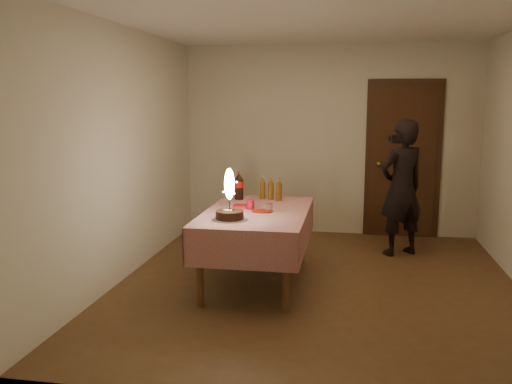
# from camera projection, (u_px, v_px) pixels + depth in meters

# --- Properties ---
(ground) EXTENTS (4.00, 4.50, 0.01)m
(ground) POSITION_uv_depth(u_px,v_px,m) (317.00, 284.00, 5.50)
(ground) COLOR brown
(ground) RESTS_ON ground
(room_shell) EXTENTS (4.04, 4.54, 2.62)m
(room_shell) POSITION_uv_depth(u_px,v_px,m) (324.00, 120.00, 5.29)
(room_shell) COLOR beige
(room_shell) RESTS_ON ground
(dining_table) EXTENTS (1.02, 1.72, 0.75)m
(dining_table) POSITION_uv_depth(u_px,v_px,m) (257.00, 220.00, 5.46)
(dining_table) COLOR brown
(dining_table) RESTS_ON ground
(birthday_cake) EXTENTS (0.33, 0.33, 0.48)m
(birthday_cake) POSITION_uv_depth(u_px,v_px,m) (230.00, 206.00, 5.01)
(birthday_cake) COLOR white
(birthday_cake) RESTS_ON dining_table
(red_plate) EXTENTS (0.22, 0.22, 0.01)m
(red_plate) POSITION_uv_depth(u_px,v_px,m) (262.00, 211.00, 5.39)
(red_plate) COLOR red
(red_plate) RESTS_ON dining_table
(red_cup) EXTENTS (0.08, 0.08, 0.10)m
(red_cup) POSITION_uv_depth(u_px,v_px,m) (250.00, 204.00, 5.51)
(red_cup) COLOR #AB0B22
(red_cup) RESTS_ON dining_table
(clear_cup) EXTENTS (0.07, 0.07, 0.09)m
(clear_cup) POSITION_uv_depth(u_px,v_px,m) (269.00, 208.00, 5.33)
(clear_cup) COLOR silver
(clear_cup) RESTS_ON dining_table
(napkin_stack) EXTENTS (0.15, 0.15, 0.02)m
(napkin_stack) POSITION_uv_depth(u_px,v_px,m) (241.00, 206.00, 5.63)
(napkin_stack) COLOR #B2141B
(napkin_stack) RESTS_ON dining_table
(cola_bottle) EXTENTS (0.10, 0.10, 0.32)m
(cola_bottle) POSITION_uv_depth(u_px,v_px,m) (239.00, 186.00, 6.03)
(cola_bottle) COLOR black
(cola_bottle) RESTS_ON dining_table
(amber_bottle_left) EXTENTS (0.06, 0.06, 0.25)m
(amber_bottle_left) POSITION_uv_depth(u_px,v_px,m) (263.00, 188.00, 6.06)
(amber_bottle_left) COLOR #5C390F
(amber_bottle_left) RESTS_ON dining_table
(amber_bottle_right) EXTENTS (0.06, 0.06, 0.25)m
(amber_bottle_right) POSITION_uv_depth(u_px,v_px,m) (279.00, 190.00, 5.97)
(amber_bottle_right) COLOR #5C390F
(amber_bottle_right) RESTS_ON dining_table
(amber_bottle_mid) EXTENTS (0.06, 0.06, 0.25)m
(amber_bottle_mid) POSITION_uv_depth(u_px,v_px,m) (271.00, 189.00, 6.02)
(amber_bottle_mid) COLOR #5C390F
(amber_bottle_mid) RESTS_ON dining_table
(photographer) EXTENTS (0.71, 0.65, 1.63)m
(photographer) POSITION_uv_depth(u_px,v_px,m) (401.00, 188.00, 6.45)
(photographer) COLOR black
(photographer) RESTS_ON ground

